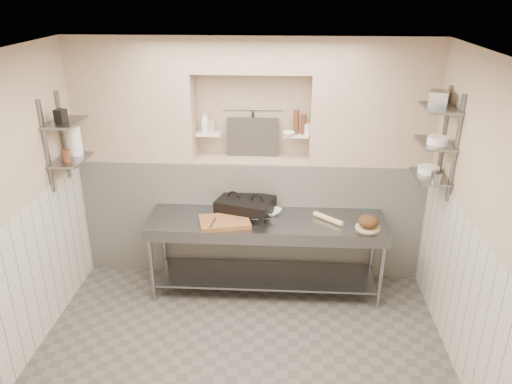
# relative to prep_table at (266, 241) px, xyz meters

# --- Properties ---
(floor) EXTENTS (4.00, 3.90, 0.10)m
(floor) POSITION_rel_prep_table_xyz_m (-0.19, -1.18, -0.69)
(floor) COLOR #55504B
(floor) RESTS_ON ground
(ceiling) EXTENTS (4.00, 3.90, 0.10)m
(ceiling) POSITION_rel_prep_table_xyz_m (-0.19, -1.18, 2.21)
(ceiling) COLOR silver
(ceiling) RESTS_ON ground
(wall_left) EXTENTS (0.10, 3.90, 2.80)m
(wall_left) POSITION_rel_prep_table_xyz_m (-2.24, -1.18, 0.76)
(wall_left) COLOR tan
(wall_left) RESTS_ON ground
(wall_right) EXTENTS (0.10, 3.90, 2.80)m
(wall_right) POSITION_rel_prep_table_xyz_m (1.86, -1.18, 0.76)
(wall_right) COLOR tan
(wall_right) RESTS_ON ground
(wall_back) EXTENTS (4.00, 0.10, 2.80)m
(wall_back) POSITION_rel_prep_table_xyz_m (-0.19, 0.82, 0.76)
(wall_back) COLOR tan
(wall_back) RESTS_ON ground
(backwall_lower) EXTENTS (4.00, 0.40, 1.40)m
(backwall_lower) POSITION_rel_prep_table_xyz_m (-0.19, 0.57, 0.06)
(backwall_lower) COLOR silver
(backwall_lower) RESTS_ON floor
(alcove_sill) EXTENTS (1.30, 0.40, 0.02)m
(alcove_sill) POSITION_rel_prep_table_xyz_m (-0.19, 0.57, 0.77)
(alcove_sill) COLOR tan
(alcove_sill) RESTS_ON backwall_lower
(backwall_pillar_left) EXTENTS (1.35, 0.40, 1.40)m
(backwall_pillar_left) POSITION_rel_prep_table_xyz_m (-1.52, 0.57, 1.46)
(backwall_pillar_left) COLOR tan
(backwall_pillar_left) RESTS_ON backwall_lower
(backwall_pillar_right) EXTENTS (1.35, 0.40, 1.40)m
(backwall_pillar_right) POSITION_rel_prep_table_xyz_m (1.13, 0.57, 1.46)
(backwall_pillar_right) COLOR tan
(backwall_pillar_right) RESTS_ON backwall_lower
(backwall_header) EXTENTS (1.30, 0.40, 0.40)m
(backwall_header) POSITION_rel_prep_table_xyz_m (-0.19, 0.57, 1.96)
(backwall_header) COLOR tan
(backwall_header) RESTS_ON backwall_lower
(wainscot_left) EXTENTS (0.02, 3.90, 1.40)m
(wainscot_left) POSITION_rel_prep_table_xyz_m (-2.18, -1.18, 0.06)
(wainscot_left) COLOR silver
(wainscot_left) RESTS_ON floor
(wainscot_right) EXTENTS (0.02, 3.90, 1.40)m
(wainscot_right) POSITION_rel_prep_table_xyz_m (1.80, -1.18, 0.06)
(wainscot_right) COLOR silver
(wainscot_right) RESTS_ON floor
(alcove_shelf_left) EXTENTS (0.28, 0.16, 0.02)m
(alcove_shelf_left) POSITION_rel_prep_table_xyz_m (-0.69, 0.57, 1.06)
(alcove_shelf_left) COLOR white
(alcove_shelf_left) RESTS_ON backwall_lower
(alcove_shelf_right) EXTENTS (0.28, 0.16, 0.02)m
(alcove_shelf_right) POSITION_rel_prep_table_xyz_m (0.31, 0.57, 1.06)
(alcove_shelf_right) COLOR white
(alcove_shelf_right) RESTS_ON backwall_lower
(utensil_rail) EXTENTS (0.70, 0.02, 0.02)m
(utensil_rail) POSITION_rel_prep_table_xyz_m (-0.19, 0.74, 1.31)
(utensil_rail) COLOR gray
(utensil_rail) RESTS_ON wall_back
(hanging_steel) EXTENTS (0.02, 0.02, 0.30)m
(hanging_steel) POSITION_rel_prep_table_xyz_m (-0.19, 0.72, 1.14)
(hanging_steel) COLOR black
(hanging_steel) RESTS_ON utensil_rail
(splash_panel) EXTENTS (0.60, 0.08, 0.45)m
(splash_panel) POSITION_rel_prep_table_xyz_m (-0.19, 0.67, 1.00)
(splash_panel) COLOR #383330
(splash_panel) RESTS_ON alcove_sill
(shelf_rail_left_a) EXTENTS (0.03, 0.03, 0.95)m
(shelf_rail_left_a) POSITION_rel_prep_table_xyz_m (-2.17, 0.07, 1.16)
(shelf_rail_left_a) COLOR slate
(shelf_rail_left_a) RESTS_ON wall_left
(shelf_rail_left_b) EXTENTS (0.03, 0.03, 0.95)m
(shelf_rail_left_b) POSITION_rel_prep_table_xyz_m (-2.17, -0.33, 1.16)
(shelf_rail_left_b) COLOR slate
(shelf_rail_left_b) RESTS_ON wall_left
(wall_shelf_left_lower) EXTENTS (0.30, 0.50, 0.02)m
(wall_shelf_left_lower) POSITION_rel_prep_table_xyz_m (-2.03, -0.13, 0.96)
(wall_shelf_left_lower) COLOR slate
(wall_shelf_left_lower) RESTS_ON wall_left
(wall_shelf_left_upper) EXTENTS (0.30, 0.50, 0.03)m
(wall_shelf_left_upper) POSITION_rel_prep_table_xyz_m (-2.03, -0.13, 1.36)
(wall_shelf_left_upper) COLOR slate
(wall_shelf_left_upper) RESTS_ON wall_left
(shelf_rail_right_a) EXTENTS (0.03, 0.03, 1.05)m
(shelf_rail_right_a) POSITION_rel_prep_table_xyz_m (1.78, 0.07, 1.21)
(shelf_rail_right_a) COLOR slate
(shelf_rail_right_a) RESTS_ON wall_right
(shelf_rail_right_b) EXTENTS (0.03, 0.03, 1.05)m
(shelf_rail_right_b) POSITION_rel_prep_table_xyz_m (1.78, -0.33, 1.21)
(shelf_rail_right_b) COLOR slate
(shelf_rail_right_b) RESTS_ON wall_right
(wall_shelf_right_lower) EXTENTS (0.30, 0.50, 0.02)m
(wall_shelf_right_lower) POSITION_rel_prep_table_xyz_m (1.65, -0.13, 0.86)
(wall_shelf_right_lower) COLOR slate
(wall_shelf_right_lower) RESTS_ON wall_right
(wall_shelf_right_mid) EXTENTS (0.30, 0.50, 0.02)m
(wall_shelf_right_mid) POSITION_rel_prep_table_xyz_m (1.65, -0.13, 1.21)
(wall_shelf_right_mid) COLOR slate
(wall_shelf_right_mid) RESTS_ON wall_right
(wall_shelf_right_upper) EXTENTS (0.30, 0.50, 0.03)m
(wall_shelf_right_upper) POSITION_rel_prep_table_xyz_m (1.65, -0.13, 1.56)
(wall_shelf_right_upper) COLOR slate
(wall_shelf_right_upper) RESTS_ON wall_right
(prep_table) EXTENTS (2.60, 0.70, 0.90)m
(prep_table) POSITION_rel_prep_table_xyz_m (0.00, 0.00, 0.00)
(prep_table) COLOR gray
(prep_table) RESTS_ON floor
(panini_press) EXTENTS (0.70, 0.59, 0.16)m
(panini_press) POSITION_rel_prep_table_xyz_m (-0.24, 0.19, 0.34)
(panini_press) COLOR black
(panini_press) RESTS_ON prep_table
(cutting_board) EXTENTS (0.60, 0.48, 0.05)m
(cutting_board) POSITION_rel_prep_table_xyz_m (-0.45, -0.11, 0.28)
(cutting_board) COLOR brown
(cutting_board) RESTS_ON prep_table
(knife_blade) EXTENTS (0.26, 0.07, 0.01)m
(knife_blade) POSITION_rel_prep_table_xyz_m (-0.03, -0.06, 0.31)
(knife_blade) COLOR gray
(knife_blade) RESTS_ON cutting_board
(tongs) EXTENTS (0.05, 0.23, 0.02)m
(tongs) POSITION_rel_prep_table_xyz_m (-0.56, -0.21, 0.31)
(tongs) COLOR gray
(tongs) RESTS_ON cutting_board
(mixing_bowl) EXTENTS (0.31, 0.31, 0.06)m
(mixing_bowl) POSITION_rel_prep_table_xyz_m (0.04, 0.15, 0.29)
(mixing_bowl) COLOR white
(mixing_bowl) RESTS_ON prep_table
(rolling_pin) EXTENTS (0.32, 0.30, 0.06)m
(rolling_pin) POSITION_rel_prep_table_xyz_m (0.67, 0.02, 0.29)
(rolling_pin) COLOR #CDB486
(rolling_pin) RESTS_ON prep_table
(bread_board) EXTENTS (0.26, 0.26, 0.02)m
(bread_board) POSITION_rel_prep_table_xyz_m (1.08, -0.13, 0.27)
(bread_board) COLOR #CDB486
(bread_board) RESTS_ON prep_table
(bread_loaf) EXTENTS (0.22, 0.22, 0.13)m
(bread_loaf) POSITION_rel_prep_table_xyz_m (1.08, -0.13, 0.34)
(bread_loaf) COLOR #4C2D19
(bread_loaf) RESTS_ON bread_board
(bottle_soap) EXTENTS (0.11, 0.11, 0.25)m
(bottle_soap) POSITION_rel_prep_table_xyz_m (-0.73, 0.56, 1.19)
(bottle_soap) COLOR white
(bottle_soap) RESTS_ON alcove_shelf_left
(jar_alcove) EXTENTS (0.09, 0.09, 0.13)m
(jar_alcove) POSITION_rel_prep_table_xyz_m (-0.66, 0.57, 1.14)
(jar_alcove) COLOR tan
(jar_alcove) RESTS_ON alcove_shelf_left
(bowl_alcove) EXTENTS (0.15, 0.15, 0.04)m
(bowl_alcove) POSITION_rel_prep_table_xyz_m (0.22, 0.51, 1.09)
(bowl_alcove) COLOR white
(bowl_alcove) RESTS_ON alcove_shelf_right
(condiment_a) EXTENTS (0.06, 0.06, 0.23)m
(condiment_a) POSITION_rel_prep_table_xyz_m (0.39, 0.58, 1.18)
(condiment_a) COLOR #532C1B
(condiment_a) RESTS_ON alcove_shelf_right
(condiment_b) EXTENTS (0.07, 0.07, 0.27)m
(condiment_b) POSITION_rel_prep_table_xyz_m (0.31, 0.60, 1.20)
(condiment_b) COLOR #532C1B
(condiment_b) RESTS_ON alcove_shelf_right
(condiment_c) EXTENTS (0.07, 0.07, 0.12)m
(condiment_c) POSITION_rel_prep_table_xyz_m (0.43, 0.56, 1.13)
(condiment_c) COLOR white
(condiment_c) RESTS_ON alcove_shelf_right
(jug_left) EXTENTS (0.15, 0.15, 0.31)m
(jug_left) POSITION_rel_prep_table_xyz_m (-2.03, 0.01, 1.12)
(jug_left) COLOR white
(jug_left) RESTS_ON wall_shelf_left_lower
(jar_left) EXTENTS (0.09, 0.09, 0.13)m
(jar_left) POSITION_rel_prep_table_xyz_m (-2.03, -0.23, 1.03)
(jar_left) COLOR #532C1B
(jar_left) RESTS_ON wall_shelf_left_lower
(box_left_upper) EXTENTS (0.12, 0.12, 0.14)m
(box_left_upper) POSITION_rel_prep_table_xyz_m (-2.03, -0.20, 1.44)
(box_left_upper) COLOR black
(box_left_upper) RESTS_ON wall_shelf_left_upper
(bowl_right) EXTENTS (0.22, 0.22, 0.06)m
(bowl_right) POSITION_rel_prep_table_xyz_m (1.65, -0.05, 0.90)
(bowl_right) COLOR white
(bowl_right) RESTS_ON wall_shelf_right_lower
(canister_right) EXTENTS (0.11, 0.11, 0.11)m
(canister_right) POSITION_rel_prep_table_xyz_m (1.65, -0.34, 0.92)
(canister_right) COLOR gray
(canister_right) RESTS_ON wall_shelf_right_lower
(bowl_right_mid) EXTENTS (0.20, 0.20, 0.07)m
(bowl_right_mid) POSITION_rel_prep_table_xyz_m (1.65, -0.20, 1.26)
(bowl_right_mid) COLOR white
(bowl_right_mid) RESTS_ON wall_shelf_right_mid
(basket_right) EXTENTS (0.24, 0.26, 0.13)m
(basket_right) POSITION_rel_prep_table_xyz_m (1.65, -0.06, 1.64)
(basket_right) COLOR gray
(basket_right) RESTS_ON wall_shelf_right_upper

